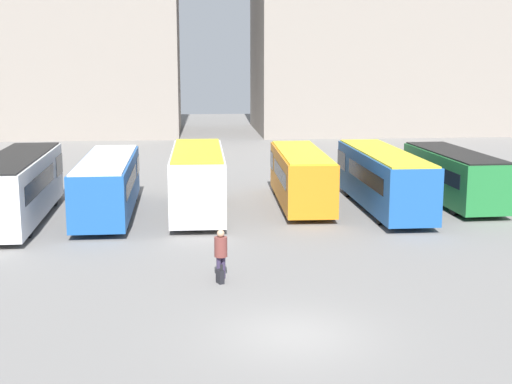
# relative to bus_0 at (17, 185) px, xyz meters

# --- Properties ---
(ground_plane) EXTENTS (160.00, 160.00, 0.00)m
(ground_plane) POSITION_rel_bus_0_xyz_m (11.18, -15.54, -1.71)
(ground_plane) COLOR slate
(bus_0) EXTENTS (2.84, 11.19, 3.15)m
(bus_0) POSITION_rel_bus_0_xyz_m (0.00, 0.00, 0.00)
(bus_0) COLOR silver
(bus_0) RESTS_ON ground_plane
(bus_1) EXTENTS (2.63, 10.60, 2.87)m
(bus_1) POSITION_rel_bus_0_xyz_m (4.17, 0.97, -0.14)
(bus_1) COLOR #1E56A3
(bus_1) RESTS_ON ground_plane
(bus_2) EXTENTS (2.69, 9.51, 3.25)m
(bus_2) POSITION_rel_bus_0_xyz_m (8.64, 0.89, 0.05)
(bus_2) COLOR silver
(bus_2) RESTS_ON ground_plane
(bus_3) EXTENTS (2.66, 9.62, 2.90)m
(bus_3) POSITION_rel_bus_0_xyz_m (14.12, 2.51, -0.14)
(bus_3) COLOR orange
(bus_3) RESTS_ON ground_plane
(bus_4) EXTENTS (2.51, 11.02, 3.02)m
(bus_4) POSITION_rel_bus_0_xyz_m (18.19, 1.10, -0.07)
(bus_4) COLOR #1E56A3
(bus_4) RESTS_ON ground_plane
(bus_5) EXTENTS (2.85, 9.26, 2.81)m
(bus_5) POSITION_rel_bus_0_xyz_m (22.36, 2.19, -0.18)
(bus_5) COLOR #237A38
(bus_5) RESTS_ON ground_plane
(traveler) EXTENTS (0.61, 0.61, 1.80)m
(traveler) POSITION_rel_bus_0_xyz_m (9.34, -10.14, -0.64)
(traveler) COLOR #382D4C
(traveler) RESTS_ON ground_plane
(suitcase) EXTENTS (0.30, 0.38, 0.70)m
(suitcase) POSITION_rel_bus_0_xyz_m (9.29, -10.65, -1.46)
(suitcase) COLOR black
(suitcase) RESTS_ON ground_plane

